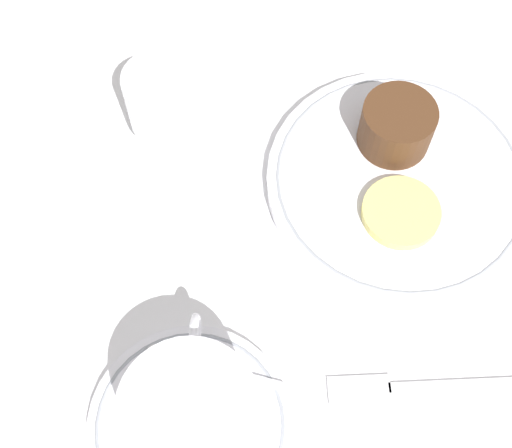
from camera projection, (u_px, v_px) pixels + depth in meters
ground_plane at (349, 192)px, 0.64m from camera, size 3.00×3.00×0.00m
dinner_plate at (399, 181)px, 0.64m from camera, size 0.24×0.24×0.01m
saucer at (190, 425)px, 0.54m from camera, size 0.16×0.16×0.01m
coffee_cup at (191, 415)px, 0.51m from camera, size 0.13×0.10×0.07m
spoon at (199, 364)px, 0.56m from camera, size 0.04×0.11×0.00m
wine_glass at (164, 105)px, 0.60m from camera, size 0.06×0.06×0.11m
fork at (411, 387)px, 0.56m from camera, size 0.03×0.18×0.01m
dessert_cake at (397, 126)px, 0.63m from camera, size 0.07×0.07×0.04m
pineapple_slice at (401, 212)px, 0.61m from camera, size 0.07×0.07×0.01m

